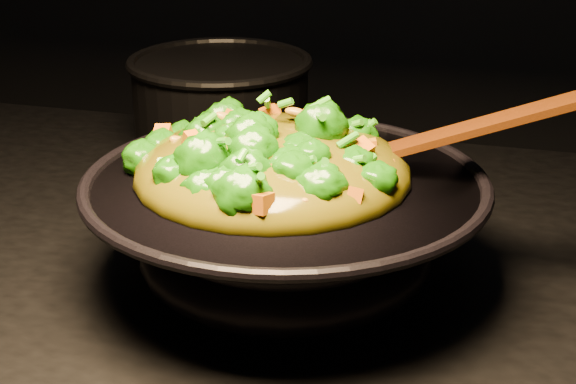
% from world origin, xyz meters
% --- Properties ---
extents(wok, '(0.51, 0.51, 0.11)m').
position_xyz_m(wok, '(0.12, -0.02, 0.95)').
color(wok, black).
rests_on(wok, stovetop).
extents(stir_fry, '(0.36, 0.36, 0.10)m').
position_xyz_m(stir_fry, '(0.10, -0.02, 1.06)').
color(stir_fry, '#1B6307').
rests_on(stir_fry, wok).
extents(spatula, '(0.26, 0.05, 0.11)m').
position_xyz_m(spatula, '(0.27, 0.03, 1.06)').
color(spatula, '#340F04').
rests_on(spatula, wok).
extents(back_pot, '(0.32, 0.32, 0.14)m').
position_xyz_m(back_pot, '(-0.07, 0.32, 0.97)').
color(back_pot, black).
rests_on(back_pot, stovetop).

